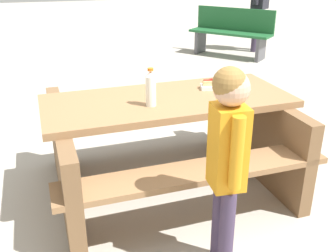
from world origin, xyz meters
name	(u,v)px	position (x,y,z in m)	size (l,w,h in m)	color
ground_plane	(168,186)	(0.00, 0.00, 0.00)	(30.00, 30.00, 0.00)	#ADA599
picnic_table	(168,136)	(0.00, 0.00, 0.44)	(1.87, 1.50, 0.75)	olive
soda_bottle	(151,88)	(-0.16, -0.13, 0.87)	(0.07, 0.07, 0.27)	silver
hotdog_tray	(212,85)	(0.39, 0.11, 0.78)	(0.20, 0.15, 0.08)	white
child_in_coat	(228,148)	(0.06, -0.93, 0.77)	(0.19, 0.30, 1.21)	#3F334C
park_bench_near	(232,31)	(2.35, 4.07, 0.45)	(1.30, 1.38, 0.85)	#1E592D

